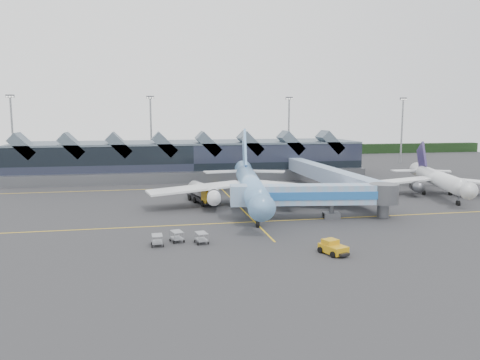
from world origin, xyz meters
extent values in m
plane|color=#2A2B2D|center=(0.00, 0.00, 0.00)|extent=(260.00, 260.00, 0.00)
cube|color=yellow|center=(0.00, -8.00, 0.01)|extent=(120.00, 0.25, 0.01)
cube|color=yellow|center=(0.00, 28.00, 0.01)|extent=(120.00, 0.25, 0.01)
cube|color=yellow|center=(0.00, 10.00, 0.01)|extent=(0.25, 60.00, 0.01)
cube|color=black|center=(0.00, 110.00, 2.00)|extent=(260.00, 4.00, 4.00)
cube|color=black|center=(-5.00, 48.00, 4.50)|extent=(90.00, 20.00, 9.00)
cube|color=#515F6C|center=(-5.00, 48.00, 9.20)|extent=(90.00, 20.00, 0.60)
cube|color=#5B5D63|center=(-5.00, 37.00, 1.30)|extent=(90.00, 2.50, 2.60)
cube|color=#515F6C|center=(-45.00, 41.00, 9.30)|extent=(6.43, 6.00, 6.43)
cube|color=#515F6C|center=(-34.00, 41.00, 9.30)|extent=(6.43, 6.00, 6.43)
cube|color=#515F6C|center=(-23.00, 41.00, 9.30)|extent=(6.43, 6.00, 6.43)
cube|color=#515F6C|center=(-12.00, 41.00, 9.30)|extent=(6.43, 6.00, 6.43)
cube|color=#515F6C|center=(-1.00, 41.00, 9.30)|extent=(6.43, 6.00, 6.43)
cube|color=#515F6C|center=(10.00, 41.00, 9.30)|extent=(6.43, 6.00, 6.43)
cube|color=#515F6C|center=(21.00, 41.00, 9.30)|extent=(6.43, 6.00, 6.43)
cube|color=#515F6C|center=(32.00, 41.00, 9.30)|extent=(6.43, 6.00, 6.43)
cylinder|color=gray|center=(-55.00, 70.00, 11.00)|extent=(0.56, 0.56, 22.00)
cube|color=#5B5D63|center=(-55.00, 70.00, 22.00)|extent=(2.40, 0.50, 0.90)
cylinder|color=gray|center=(-15.00, 72.00, 11.00)|extent=(0.56, 0.56, 22.00)
cube|color=#5B5D63|center=(-15.00, 72.00, 22.00)|extent=(2.40, 0.50, 0.90)
cylinder|color=gray|center=(30.00, 72.00, 11.00)|extent=(0.56, 0.56, 22.00)
cube|color=#5B5D63|center=(30.00, 72.00, 22.00)|extent=(2.40, 0.50, 0.90)
cylinder|color=gray|center=(70.00, 70.00, 11.00)|extent=(0.56, 0.56, 22.00)
cube|color=#5B5D63|center=(70.00, 70.00, 22.00)|extent=(2.40, 0.50, 0.90)
cylinder|color=#75B9ED|center=(1.77, 3.13, 4.14)|extent=(8.26, 31.35, 3.84)
cone|color=#75B9ED|center=(-0.84, -14.90, 4.14)|extent=(4.56, 5.83, 3.84)
cube|color=black|center=(-0.93, -15.56, 4.95)|extent=(1.49, 0.54, 0.48)
cone|color=#75B9ED|center=(4.51, 22.05, 4.43)|extent=(4.82, 7.59, 3.84)
cube|color=white|center=(-7.76, 5.82, 3.47)|extent=(18.18, 8.65, 1.27)
cube|color=white|center=(11.68, 3.01, 3.47)|extent=(18.21, 12.90, 1.27)
cylinder|color=white|center=(-5.03, 1.87, 2.51)|extent=(3.12, 5.62, 2.38)
cylinder|color=white|center=(7.93, 0.00, 2.51)|extent=(3.12, 5.62, 2.38)
cube|color=#75B9ED|center=(4.26, 20.29, 8.44)|extent=(1.86, 9.79, 10.58)
cube|color=white|center=(-0.36, 21.41, 4.43)|extent=(8.27, 3.90, 0.25)
cube|color=white|center=(9.00, 20.05, 4.43)|extent=(8.58, 5.91, 0.25)
cylinder|color=#5B5D63|center=(-0.33, -11.38, 1.11)|extent=(0.28, 0.28, 2.22)
cylinder|color=#5B5D63|center=(-1.27, 4.92, 1.11)|extent=(0.28, 0.28, 2.22)
cylinder|color=#5B5D63|center=(5.19, 3.99, 1.11)|extent=(0.28, 0.28, 2.22)
cylinder|color=black|center=(-0.33, -11.38, 0.40)|extent=(0.65, 1.47, 1.42)
cylinder|color=white|center=(42.83, 7.85, 3.45)|extent=(9.10, 22.42, 3.20)
cone|color=white|center=(39.30, -4.77, 3.45)|extent=(4.11, 4.56, 3.20)
cube|color=black|center=(39.17, -5.23, 4.12)|extent=(1.26, 0.65, 0.48)
cone|color=white|center=(46.53, 21.10, 3.69)|extent=(4.46, 5.79, 3.20)
cube|color=white|center=(35.90, 10.85, 2.89)|extent=(13.46, 4.71, 1.07)
cube|color=white|center=(50.31, 6.83, 2.89)|extent=(13.38, 10.83, 1.07)
cylinder|color=#5B5D63|center=(37.60, 7.66, 2.09)|extent=(2.94, 4.23, 1.98)
cylinder|color=#5B5D63|center=(47.21, 4.97, 2.09)|extent=(2.94, 4.23, 1.98)
cube|color=#211644|center=(46.19, 19.86, 6.65)|extent=(2.40, 7.05, 7.80)
cube|color=white|center=(42.81, 21.14, 3.69)|extent=(6.16, 2.41, 0.27)
cube|color=white|center=(49.74, 19.20, 3.69)|extent=(6.41, 4.96, 0.27)
cylinder|color=#5B5D63|center=(39.99, -2.31, 0.93)|extent=(0.30, 0.30, 1.85)
cylinder|color=#5B5D63|center=(40.47, 9.51, 0.93)|extent=(0.30, 0.30, 1.85)
cylinder|color=#5B5D63|center=(45.71, 8.05, 0.93)|extent=(0.30, 0.30, 1.85)
cylinder|color=black|center=(39.99, -2.31, 0.33)|extent=(0.78, 1.27, 1.18)
cube|color=#7EACD2|center=(9.59, -7.48, 3.97)|extent=(21.67, 6.05, 3.11)
cube|color=#2363B1|center=(9.37, -9.13, 3.97)|extent=(21.26, 3.00, 1.29)
cube|color=#7EACD2|center=(-2.09, -5.91, 3.97)|extent=(3.22, 3.77, 3.21)
cylinder|color=#5B5D63|center=(12.78, -7.91, 1.98)|extent=(0.75, 0.75, 3.97)
cube|color=#5B5D63|center=(12.78, -7.91, 0.48)|extent=(2.84, 2.47, 0.96)
cylinder|color=black|center=(11.71, -7.77, 0.38)|extent=(0.55, 1.01, 0.96)
cylinder|color=black|center=(13.84, -8.06, 0.38)|extent=(0.55, 1.01, 0.96)
cylinder|color=#5B5D63|center=(21.27, -9.06, 3.97)|extent=(4.72, 4.72, 3.21)
cylinder|color=#5B5D63|center=(21.27, -9.06, 1.98)|extent=(1.93, 1.93, 3.97)
cube|color=black|center=(-6.13, 9.42, 0.86)|extent=(5.25, 10.62, 0.57)
cube|color=#C28E12|center=(-5.15, 5.67, 2.05)|extent=(3.28, 3.12, 2.51)
cube|color=black|center=(-4.92, 4.79, 2.62)|extent=(2.47, 0.80, 1.14)
cylinder|color=#B1B2B5|center=(-6.48, 10.75, 2.39)|extent=(4.21, 7.06, 2.62)
sphere|color=#B1B2B5|center=(-7.31, 13.95, 2.39)|extent=(2.51, 2.51, 2.51)
sphere|color=#B1B2B5|center=(-5.64, 7.55, 2.39)|extent=(2.51, 2.51, 2.51)
cylinder|color=black|center=(-6.64, 5.75, 0.57)|extent=(0.67, 1.20, 1.14)
cylinder|color=black|center=(-3.89, 6.47, 0.57)|extent=(0.67, 1.20, 1.14)
cylinder|color=black|center=(-7.65, 9.61, 0.57)|extent=(0.67, 1.20, 1.14)
cylinder|color=black|center=(-4.90, 10.33, 0.57)|extent=(0.67, 1.20, 1.14)
cylinder|color=black|center=(-8.38, 12.37, 0.57)|extent=(0.67, 1.20, 1.14)
cylinder|color=black|center=(-5.62, 13.09, 0.57)|extent=(0.67, 1.20, 1.14)
cube|color=#C28E12|center=(5.49, -26.45, 0.65)|extent=(3.08, 3.87, 0.94)
cube|color=#C28E12|center=(5.30, -25.92, 1.36)|extent=(2.09, 1.98, 0.65)
cube|color=black|center=(6.09, -28.12, 0.42)|extent=(1.49, 1.15, 0.28)
cylinder|color=black|center=(4.86, -27.87, 0.37)|extent=(0.52, 0.80, 0.75)
cylinder|color=black|center=(6.88, -27.14, 0.37)|extent=(0.52, 0.80, 0.75)
cylinder|color=black|center=(4.09, -25.76, 0.37)|extent=(0.52, 0.80, 0.75)
cylinder|color=black|center=(6.12, -25.03, 0.37)|extent=(0.52, 0.80, 0.75)
cube|color=#93959B|center=(-12.70, -17.37, 0.52)|extent=(1.83, 2.34, 0.14)
cube|color=#93959B|center=(-12.70, -17.37, 1.41)|extent=(1.83, 2.34, 0.07)
cylinder|color=black|center=(-12.23, -16.46, 0.17)|extent=(0.20, 0.36, 0.34)
cube|color=#93959B|center=(-9.61, -18.72, 0.52)|extent=(1.66, 2.26, 0.14)
cube|color=#93959B|center=(-9.61, -18.72, 1.41)|extent=(1.66, 2.26, 0.07)
cylinder|color=black|center=(-9.05, -17.85, 0.17)|extent=(0.17, 0.35, 0.34)
cube|color=#93959B|center=(-15.30, -18.79, 0.52)|extent=(1.37, 2.10, 0.14)
cube|color=#93959B|center=(-15.30, -18.79, 1.41)|extent=(1.37, 2.10, 0.07)
cylinder|color=black|center=(-14.62, -18.02, 0.17)|extent=(0.12, 0.34, 0.34)
camera|label=1|loc=(-16.18, -77.92, 16.72)|focal=35.00mm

